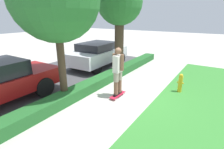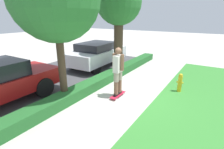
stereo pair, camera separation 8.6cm
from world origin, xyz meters
name	(u,v)px [view 1 (the left image)]	position (x,y,z in m)	size (l,w,h in m)	color
ground_plane	(126,97)	(0.00, 0.00, 0.00)	(60.00, 60.00, 0.00)	#BCB7AD
grass_lawn_strip	(214,122)	(0.00, -3.00, 0.01)	(13.09, 4.00, 0.01)	#388433
street_asphalt	(54,77)	(0.00, 4.20, 0.00)	(13.09, 5.00, 0.01)	#474749
hedge_row	(93,84)	(0.00, 1.60, 0.19)	(13.09, 0.60, 0.39)	#236028
skateboard	(118,95)	(-0.11, 0.29, 0.07)	(0.85, 0.24, 0.09)	red
skater_person	(118,70)	(-0.11, 0.29, 1.07)	(0.52, 0.47, 1.83)	black
tree_mid	(120,4)	(2.57, 1.86, 3.51)	(2.26, 2.26, 4.76)	#423323
parked_car_middle	(98,54)	(2.94, 3.56, 0.79)	(4.25, 2.02, 1.47)	silver
fire_hydrant	(180,83)	(1.66, -1.60, 0.39)	(0.17, 0.27, 0.78)	gold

